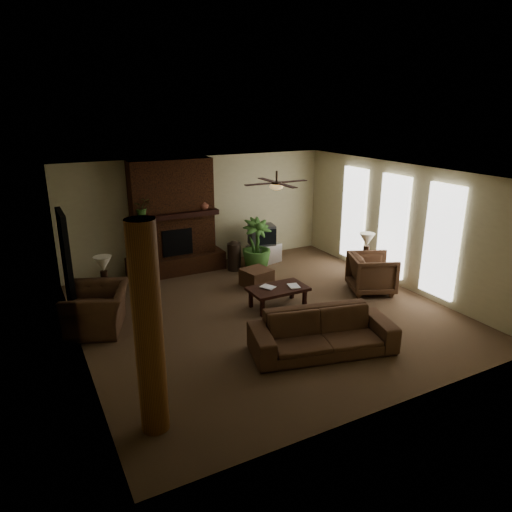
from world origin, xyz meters
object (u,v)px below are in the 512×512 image
tv_stand (264,253)px  side_table_right (363,271)px  coffee_table (278,290)px  floor_plant (256,256)px  armchair_left (97,302)px  armchair_right (372,272)px  side_table_left (107,300)px  sofa (323,326)px  ottoman (257,277)px  log_column (148,331)px  lamp_left (103,266)px  floor_vase (234,254)px  lamp_right (367,242)px

tv_stand → side_table_right: side_table_right is taller
coffee_table → floor_plant: (0.66, 2.21, -0.00)m
armchair_left → tv_stand: size_ratio=1.46×
armchair_right → side_table_right: bearing=2.2°
armchair_right → armchair_left: bearing=104.0°
side_table_left → side_table_right: (5.67, -1.05, 0.00)m
sofa → side_table_right: bearing=52.8°
sofa → ottoman: bearing=96.2°
log_column → coffee_table: bearing=37.5°
lamp_left → armchair_left: bearing=-113.1°
log_column → sofa: size_ratio=1.15×
tv_stand → log_column: bearing=-144.4°
ottoman → coffee_table: bearing=-97.6°
side_table_right → armchair_right: bearing=-111.3°
sofa → tv_stand: (1.38, 4.58, -0.22)m
armchair_right → tv_stand: armchair_right is taller
log_column → lamp_left: 3.91m
sofa → armchair_left: 4.15m
sofa → coffee_table: size_ratio=2.02×
armchair_left → side_table_right: armchair_left is taller
log_column → armchair_left: 3.36m
armchair_left → tv_stand: (4.59, 1.95, -0.29)m
lamp_left → side_table_right: (5.68, -1.05, -0.73)m
ottoman → floor_plant: 1.09m
ottoman → side_table_left: side_table_left is taller
tv_stand → floor_vase: bearing=175.7°
armchair_right → lamp_left: 5.72m
side_table_left → lamp_left: 0.73m
floor_vase → floor_plant: bearing=-28.7°
coffee_table → tv_stand: 2.87m
log_column → floor_plant: log_column is taller
side_table_left → lamp_right: lamp_right is taller
armchair_right → side_table_left: armchair_right is taller
coffee_table → floor_plant: bearing=73.3°
ottoman → lamp_right: 2.68m
armchair_left → tv_stand: bearing=133.5°
armchair_left → lamp_left: size_ratio=1.91×
armchair_left → armchair_right: size_ratio=1.30×
armchair_right → log_column: bearing=135.7°
floor_vase → side_table_right: bearing=-43.5°
side_table_right → lamp_right: size_ratio=0.85×
floor_plant → ottoman: bearing=-117.6°
log_column → side_table_right: log_column is taller
armchair_left → armchair_right: (5.74, -0.96, -0.06)m
tv_stand → ottoman: bearing=-138.3°
side_table_left → side_table_right: bearing=-10.5°
floor_vase → sofa: bearing=-95.5°
sofa → lamp_left: size_ratio=3.73×
lamp_left → floor_vase: bearing=18.8°
coffee_table → log_column: bearing=-142.5°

